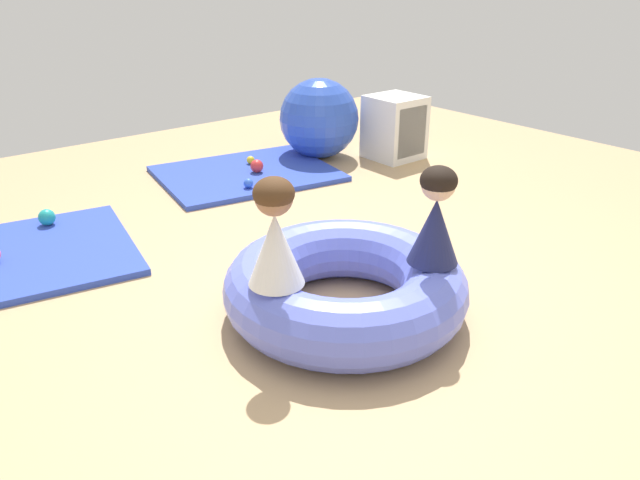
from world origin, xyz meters
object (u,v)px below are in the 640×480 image
object	(u,v)px
play_ball_yellow	(251,160)
exercise_ball_large	(319,119)
child_in_white	(275,233)
child_in_navy	(436,217)
play_ball_blue	(248,183)
storage_cube	(397,128)
play_ball_red	(257,166)
inflatable_cushion	(345,286)
play_ball_teal_second	(47,217)

from	to	relation	value
play_ball_yellow	exercise_ball_large	bearing A→B (deg)	-8.93
child_in_white	child_in_navy	world-z (taller)	child_in_white
play_ball_blue	storage_cube	bearing A→B (deg)	-2.16
play_ball_yellow	exercise_ball_large	distance (m)	0.74
exercise_ball_large	play_ball_red	bearing A→B (deg)	-170.71
play_ball_blue	storage_cube	size ratio (longest dim) A/B	0.13
inflatable_cushion	play_ball_red	xyz separation A→B (m)	(0.87, 2.11, -0.07)
child_in_white	play_ball_yellow	bearing A→B (deg)	142.65
child_in_navy	storage_cube	world-z (taller)	child_in_navy
exercise_ball_large	child_in_navy	bearing A→B (deg)	-118.00
play_ball_teal_second	child_in_navy	bearing A→B (deg)	-64.44
play_ball_yellow	exercise_ball_large	xyz separation A→B (m)	(0.68, -0.11, 0.28)
play_ball_blue	inflatable_cushion	bearing A→B (deg)	-108.30
child_in_white	storage_cube	bearing A→B (deg)	117.62
child_in_white	exercise_ball_large	size ratio (longest dim) A/B	0.70
inflatable_cushion	exercise_ball_large	xyz separation A→B (m)	(1.64, 2.24, 0.19)
child_in_navy	storage_cube	bearing A→B (deg)	-122.02
exercise_ball_large	storage_cube	xyz separation A→B (m)	(0.52, -0.47, -0.08)
exercise_ball_large	storage_cube	distance (m)	0.70
play_ball_teal_second	play_ball_blue	bearing A→B (deg)	-8.72
child_in_white	exercise_ball_large	world-z (taller)	child_in_white
storage_cube	inflatable_cushion	bearing A→B (deg)	-140.58
inflatable_cushion	play_ball_yellow	size ratio (longest dim) A/B	17.68
child_in_white	play_ball_yellow	xyz separation A→B (m)	(1.37, 2.35, -0.49)
inflatable_cushion	child_in_white	bearing A→B (deg)	-179.45
child_in_navy	play_ball_blue	world-z (taller)	child_in_navy
exercise_ball_large	play_ball_teal_second	bearing A→B (deg)	-175.69
child_in_white	child_in_navy	xyz separation A→B (m)	(0.70, -0.29, -0.01)
inflatable_cushion	storage_cube	world-z (taller)	storage_cube
play_ball_red	exercise_ball_large	world-z (taller)	exercise_ball_large
child_in_navy	play_ball_teal_second	xyz separation A→B (m)	(-1.12, 2.35, -0.46)
play_ball_red	child_in_navy	bearing A→B (deg)	-103.58
play_ball_blue	exercise_ball_large	bearing A→B (deg)	21.53
child_in_navy	storage_cube	xyz separation A→B (m)	(1.87, 2.07, -0.28)
play_ball_blue	play_ball_red	bearing A→B (deg)	46.68
play_ball_yellow	storage_cube	world-z (taller)	storage_cube
inflatable_cushion	play_ball_yellow	world-z (taller)	inflatable_cushion
inflatable_cushion	play_ball_teal_second	xyz separation A→B (m)	(-0.83, 2.05, -0.07)
child_in_white	play_ball_blue	size ratio (longest dim) A/B	6.58
play_ball_red	exercise_ball_large	xyz separation A→B (m)	(0.77, 0.13, 0.26)
play_ball_blue	child_in_white	bearing A→B (deg)	-119.06
child_in_white	play_ball_blue	world-z (taller)	child_in_white
inflatable_cushion	play_ball_blue	xyz separation A→B (m)	(0.61, 1.83, -0.09)
play_ball_blue	storage_cube	xyz separation A→B (m)	(1.55, -0.06, 0.20)
play_ball_teal_second	exercise_ball_large	distance (m)	2.49
play_ball_yellow	storage_cube	bearing A→B (deg)	-25.52
inflatable_cushion	exercise_ball_large	size ratio (longest dim) A/B	1.70
play_ball_red	play_ball_yellow	world-z (taller)	play_ball_red
child_in_white	play_ball_red	bearing A→B (deg)	141.70
inflatable_cushion	play_ball_red	world-z (taller)	inflatable_cushion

